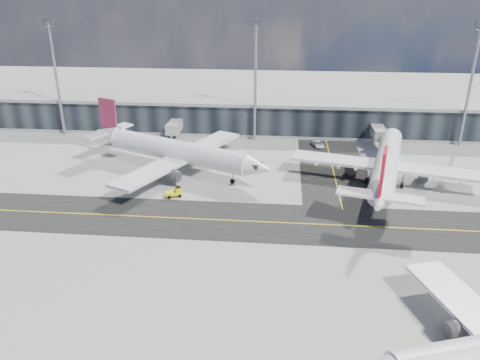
% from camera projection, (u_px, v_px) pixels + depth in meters
% --- Properties ---
extents(ground, '(300.00, 300.00, 0.00)m').
position_uv_depth(ground, '(235.00, 232.00, 74.47)').
color(ground, gray).
rests_on(ground, ground).
extents(taxiway_lanes, '(180.00, 63.00, 0.03)m').
position_uv_depth(taxiway_lanes, '(263.00, 204.00, 83.97)').
color(taxiway_lanes, black).
rests_on(taxiway_lanes, ground).
extents(terminal_concourse, '(152.00, 19.80, 8.80)m').
position_uv_depth(terminal_concourse, '(257.00, 117.00, 123.24)').
color(terminal_concourse, black).
rests_on(terminal_concourse, ground).
extents(floodlight_masts, '(102.50, 0.70, 28.90)m').
position_uv_depth(floodlight_masts, '(255.00, 78.00, 112.40)').
color(floodlight_masts, gray).
rests_on(floodlight_masts, ground).
extents(airliner_af, '(42.51, 36.67, 13.24)m').
position_uv_depth(airliner_af, '(175.00, 151.00, 97.45)').
color(airliner_af, white).
rests_on(airliner_af, ground).
extents(airliner_redtail, '(38.05, 44.25, 13.25)m').
position_uv_depth(airliner_redtail, '(387.00, 164.00, 90.37)').
color(airliner_redtail, white).
rests_on(airliner_redtail, ground).
extents(baggage_tug, '(3.25, 2.46, 1.84)m').
position_uv_depth(baggage_tug, '(175.00, 192.00, 86.57)').
color(baggage_tug, yellow).
rests_on(baggage_tug, ground).
extents(service_van, '(3.19, 4.99, 1.28)m').
position_uv_depth(service_van, '(318.00, 144.00, 113.20)').
color(service_van, white).
rests_on(service_van, ground).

